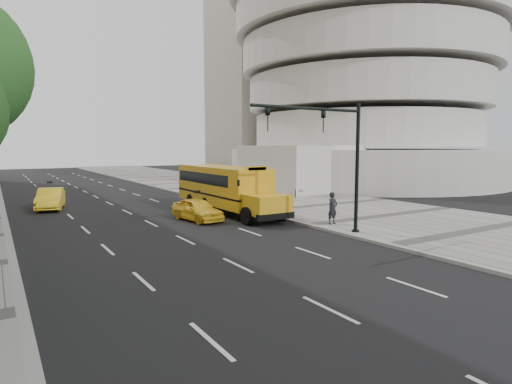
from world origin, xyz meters
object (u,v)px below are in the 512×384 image
traffic_signal (336,152)px  taxi_far (50,199)px  taxi_near (197,209)px  pedestrian (333,208)px  school_bus (224,185)px

traffic_signal → taxi_far: bearing=120.9°
taxi_near → traffic_signal: traffic_signal is taller
taxi_near → pedestrian: bearing=-53.8°
school_bus → taxi_far: school_bus is taller
school_bus → taxi_near: 3.77m
pedestrian → traffic_signal: (-1.85, -2.18, 3.07)m
taxi_far → traffic_signal: (10.34, -17.31, 3.37)m
school_bus → taxi_far: 12.17m
school_bus → traffic_signal: size_ratio=1.81×
school_bus → taxi_near: size_ratio=2.98×
pedestrian → traffic_signal: size_ratio=0.27×
taxi_near → school_bus: bearing=29.3°
school_bus → taxi_far: bearing=142.7°
taxi_near → pedestrian: size_ratio=2.23×
school_bus → taxi_near: school_bus is taller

